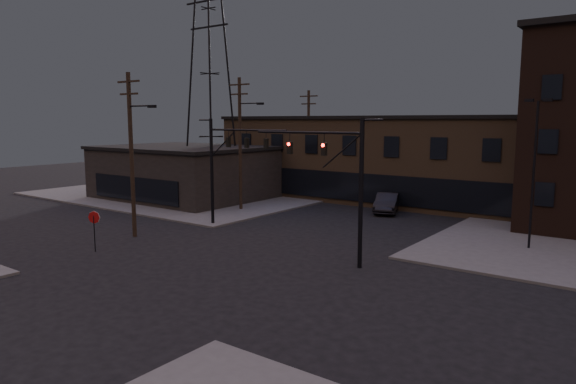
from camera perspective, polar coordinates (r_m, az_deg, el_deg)
The scene contains 13 objects.
ground at distance 28.47m, azimuth -8.25°, elevation -8.17°, with size 140.00×140.00×0.00m, color black.
sidewalk_nw at distance 58.99m, azimuth -8.42°, elevation 0.28°, with size 30.00×30.00×0.15m, color #474744.
building_row at distance 51.29m, azimuth 14.26°, elevation 3.39°, with size 40.00×12.00×8.00m, color brown.
building_left at distance 53.16m, azimuth -11.51°, elevation 2.00°, with size 16.00×12.00×5.00m, color black.
traffic_signal_near at distance 27.80m, azimuth 6.07°, elevation 1.85°, with size 7.12×0.24×8.00m.
traffic_signal_far at distance 37.89m, azimuth -7.12°, elevation 3.57°, with size 7.12×0.24×8.00m.
stop_sign at distance 32.95m, azimuth -20.75°, elevation -3.10°, with size 0.72×0.33×2.48m.
utility_pole_near at distance 35.89m, azimuth -16.96°, elevation 4.42°, with size 3.70×0.28×11.00m.
utility_pole_mid at distance 44.74m, azimuth -5.29°, elevation 5.69°, with size 3.70×0.28×11.50m.
utility_pole_far at distance 54.88m, azimuth 2.29°, elevation 5.78°, with size 2.20×0.28×11.00m.
transmission_tower at distance 53.02m, azimuth -8.69°, elevation 12.88°, with size 7.00×7.00×25.00m, color black, non-canonical shape.
lot_light_a at distance 34.03m, azimuth 25.70°, elevation 3.20°, with size 1.50×0.28×9.14m.
car_crossing at distance 44.98m, azimuth 10.97°, elevation -1.18°, with size 1.78×5.10×1.68m, color black.
Camera 1 is at (19.35, -19.35, 7.87)m, focal length 32.00 mm.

